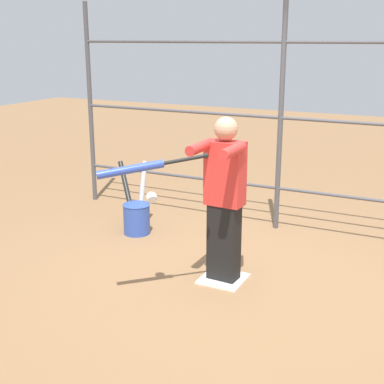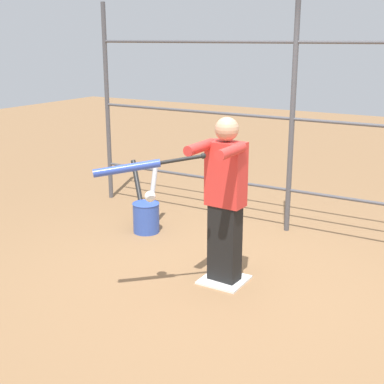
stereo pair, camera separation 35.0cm
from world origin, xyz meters
name	(u,v)px [view 1 (the left image)]	position (x,y,z in m)	size (l,w,h in m)	color
ground_plane	(223,280)	(0.00, 0.00, 0.00)	(24.00, 24.00, 0.00)	olive
home_plate	(223,279)	(0.00, 0.00, 0.01)	(0.40, 0.40, 0.02)	white
fence_backstop	(281,118)	(0.00, -1.60, 1.32)	(5.36, 0.06, 2.64)	#4C4C51
batter	(224,196)	(0.00, 0.02, 0.83)	(0.39, 0.53, 1.54)	black
baseball_bat_swinging	(140,168)	(0.40, 0.77, 1.21)	(0.71, 0.64, 0.16)	black
softball_in_flight	(152,197)	(0.45, 0.54, 0.89)	(0.10, 0.10, 0.10)	white
bat_bucket	(136,215)	(1.42, -0.74, 0.21)	(0.68, 0.63, 0.79)	#3351B2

